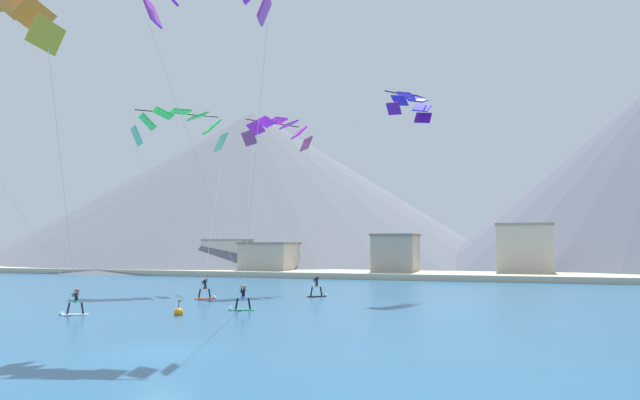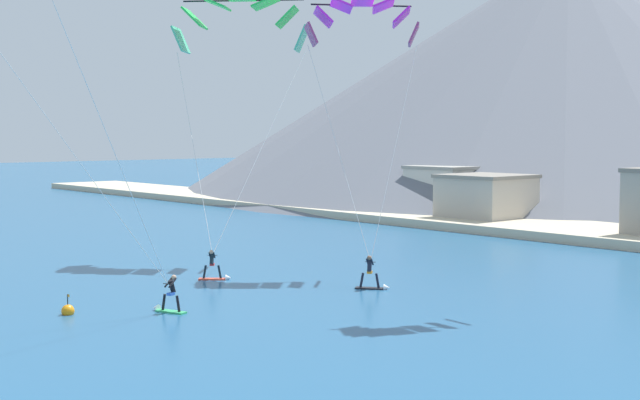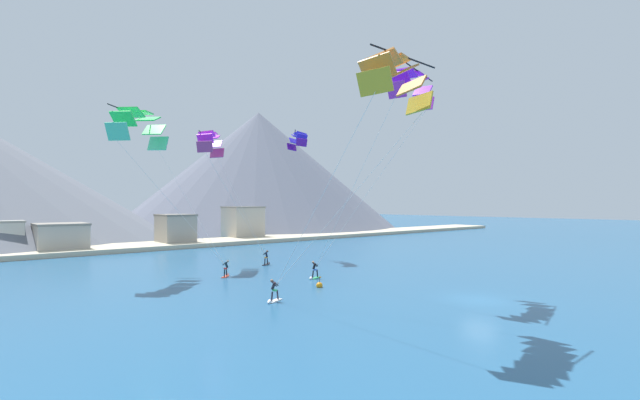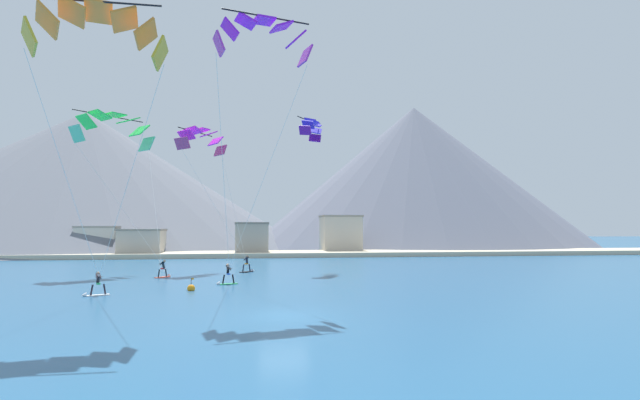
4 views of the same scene
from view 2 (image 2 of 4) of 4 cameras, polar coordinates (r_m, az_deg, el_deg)
name	(u,v)px [view 2 (image 2 of 4)]	position (r m, az deg, el deg)	size (l,w,h in m)	color
kitesurfer_near_lead	(216,271)	(47.71, -6.66, -4.51)	(1.46, 1.56, 1.70)	#E54C33
kitesurfer_mid_center	(167,301)	(39.58, -9.74, -6.38)	(1.77, 0.95, 1.70)	#33B266
kitesurfer_far_left	(374,279)	(44.65, 3.45, -5.04)	(1.64, 1.35, 1.78)	black
parafoil_kite_near_lead	(241,17)	(56.24, -5.10, 11.57)	(9.67, 9.88, 14.85)	#4CC895
parafoil_kite_far_left	(362,17)	(51.00, 2.73, 11.60)	(7.51, 7.04, 13.99)	#A33772
race_marker_buoy	(68,311)	(40.01, -15.84, -6.84)	(0.56, 0.56, 1.02)	orange
shore_building_harbour_front	(445,191)	(83.56, 8.02, 0.56)	(6.33, 5.27, 4.74)	silver
shore_building_promenade_mid	(486,200)	(76.57, 10.58, 0.03)	(6.56, 6.59, 4.29)	#B7AD9E
mountain_peak_west_ridge	(566,72)	(125.78, 15.49, 7.93)	(103.83, 103.83, 32.10)	slate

